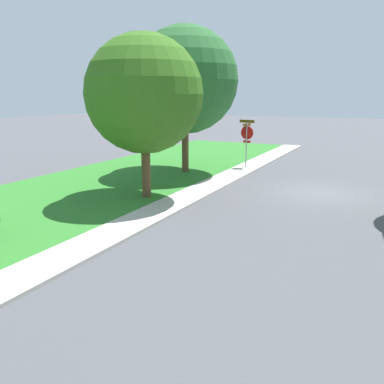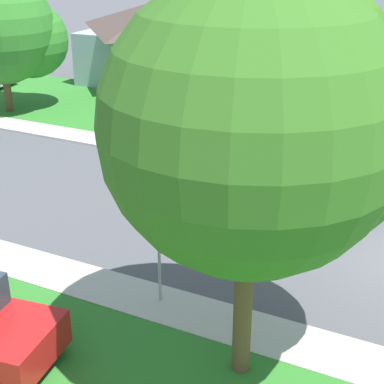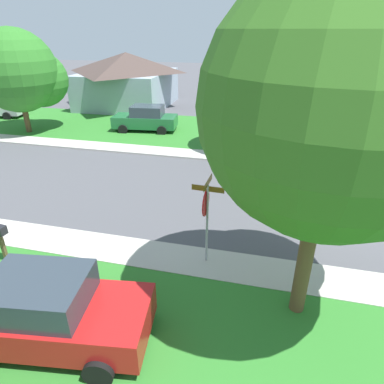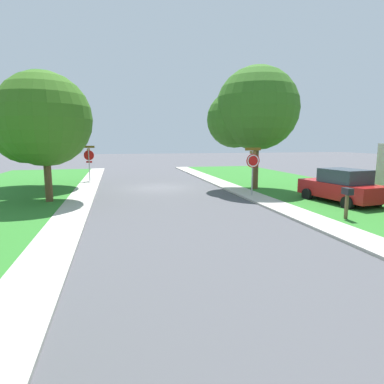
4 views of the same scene
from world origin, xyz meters
TOP-DOWN VIEW (x-y plane):
  - ground_plane at (0.00, 0.00)m, footprint 120.00×120.00m
  - sidewalk_east at (4.70, 12.00)m, footprint 1.40×56.00m
  - stop_sign_near_corner at (4.76, -4.41)m, footprint 0.91×0.91m
  - tree_sidewalk_mid at (6.42, 3.86)m, footprint 4.97×4.62m
  - tree_corner_large at (7.60, -1.93)m, footprint 5.91×5.50m

SIDE VIEW (x-z plane):
  - ground_plane at x=0.00m, z-range 0.00..0.00m
  - sidewalk_east at x=4.70m, z-range 0.00..0.10m
  - stop_sign_near_corner at x=4.76m, z-range 0.49..3.26m
  - tree_sidewalk_mid at x=6.42m, z-range 0.78..7.28m
  - tree_corner_large at x=7.60m, z-range 0.88..8.50m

